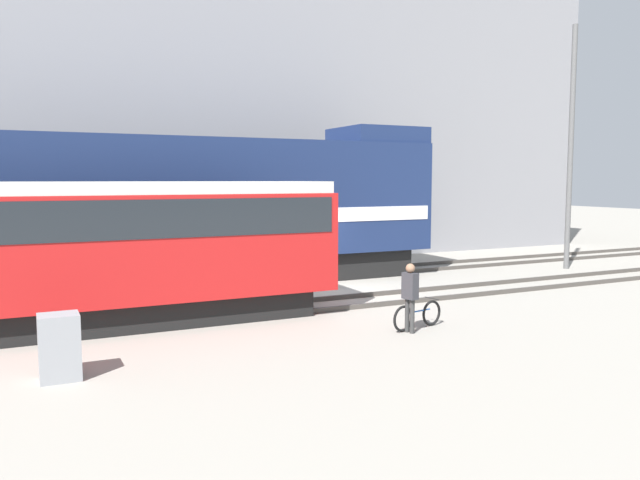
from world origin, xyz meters
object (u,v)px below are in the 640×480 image
at_px(freight_locomotive, 191,210).
at_px(bicycle, 418,316).
at_px(person, 410,291).
at_px(signal_box, 59,347).
at_px(streetcar, 134,244).
at_px(utility_pole_right, 571,149).

relative_size(freight_locomotive, bicycle, 10.98).
height_order(person, signal_box, person).
distance_m(streetcar, signal_box, 4.47).
bearing_deg(freight_locomotive, signal_box, -117.92).
relative_size(freight_locomotive, streetcar, 1.78).
distance_m(bicycle, signal_box, 8.04).
distance_m(freight_locomotive, streetcar, 5.72).
bearing_deg(freight_locomotive, person, -70.95).
distance_m(freight_locomotive, bicycle, 9.32).
bearing_deg(person, streetcar, 147.52).
bearing_deg(signal_box, streetcar, 62.31).
xyz_separation_m(person, utility_pole_right, (11.72, 6.12, 3.83)).
bearing_deg(person, signal_box, -178.91).
distance_m(bicycle, utility_pole_right, 13.54).
bearing_deg(freight_locomotive, utility_pole_right, -9.70).
relative_size(person, utility_pole_right, 0.17).
relative_size(person, signal_box, 1.37).
distance_m(streetcar, utility_pole_right, 17.79).
bearing_deg(bicycle, utility_pole_right, 27.42).
xyz_separation_m(freight_locomotive, streetcar, (-2.68, -5.02, -0.57)).
bearing_deg(utility_pole_right, bicycle, -152.58).
height_order(bicycle, signal_box, signal_box).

